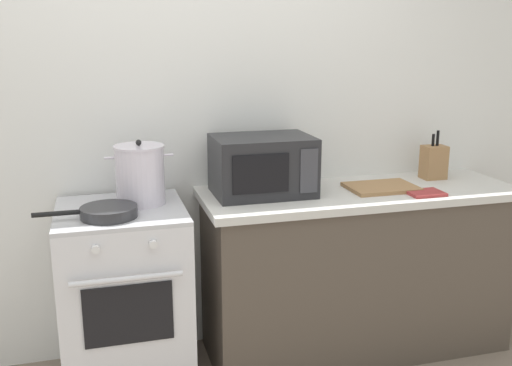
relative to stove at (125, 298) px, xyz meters
name	(u,v)px	position (x,y,z in m)	size (l,w,h in m)	color
back_wall	(235,123)	(0.65, 0.37, 0.79)	(4.40, 0.10, 2.50)	silver
lower_cabinet_right	(357,274)	(1.25, 0.02, -0.02)	(1.64, 0.56, 0.88)	#4C4238
countertop_right	(360,193)	(1.25, 0.02, 0.44)	(1.70, 0.60, 0.04)	beige
stove	(125,298)	(0.00, 0.00, 0.00)	(0.60, 0.64, 0.92)	silver
stock_pot	(140,175)	(0.11, 0.07, 0.60)	(0.32, 0.24, 0.31)	silver
frying_pan	(107,212)	(-0.06, -0.12, 0.48)	(0.45, 0.25, 0.05)	#28282B
microwave	(262,165)	(0.72, 0.08, 0.61)	(0.50, 0.37, 0.30)	#232326
cutting_board	(381,187)	(1.36, 0.00, 0.47)	(0.36, 0.26, 0.02)	#997047
knife_block	(434,162)	(1.76, 0.14, 0.56)	(0.13, 0.10, 0.28)	#997047
oven_mitt	(425,193)	(1.53, -0.16, 0.47)	(0.18, 0.14, 0.02)	#993333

